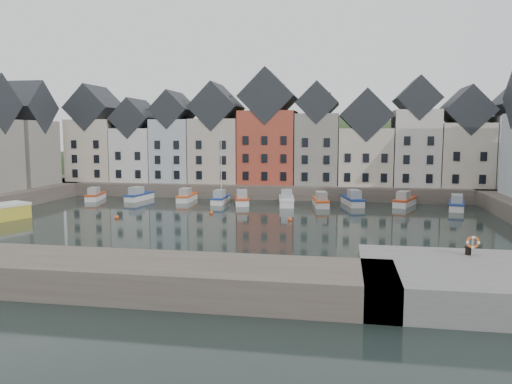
% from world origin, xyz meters
% --- Properties ---
extents(ground, '(260.00, 260.00, 0.00)m').
position_xyz_m(ground, '(0.00, 0.00, 0.00)').
color(ground, black).
rests_on(ground, ground).
extents(far_quay, '(90.00, 16.00, 2.00)m').
position_xyz_m(far_quay, '(0.00, 30.00, 1.00)').
color(far_quay, '#50453D').
rests_on(far_quay, ground).
extents(near_wall, '(50.00, 6.00, 2.00)m').
position_xyz_m(near_wall, '(-10.00, -22.00, 1.00)').
color(near_wall, '#50453D').
rests_on(near_wall, ground).
extents(hillside, '(153.60, 70.40, 64.00)m').
position_xyz_m(hillside, '(0.02, 56.00, -17.96)').
color(hillside, '#22351A').
rests_on(hillside, ground).
extents(far_terrace, '(72.37, 8.16, 17.78)m').
position_xyz_m(far_terrace, '(3.21, 28.00, 8.88)').
color(far_terrace, beige).
rests_on(far_terrace, far_quay).
extents(left_terrace, '(7.65, 17.00, 15.69)m').
position_xyz_m(left_terrace, '(-36.00, 13.50, 8.88)').
color(left_terrace, gray).
rests_on(left_terrace, left_quay).
extents(mooring_buoys, '(20.50, 5.50, 0.50)m').
position_xyz_m(mooring_buoys, '(-4.00, 5.33, 0.15)').
color(mooring_buoys, '#DA4D19').
rests_on(mooring_buoys, ground).
extents(boat_a, '(2.77, 5.77, 2.13)m').
position_xyz_m(boat_a, '(-24.42, 17.77, 0.63)').
color(boat_a, silver).
rests_on(boat_a, ground).
extents(boat_b, '(2.57, 6.08, 2.26)m').
position_xyz_m(boat_b, '(-17.91, 18.58, 0.67)').
color(boat_b, silver).
rests_on(boat_b, ground).
extents(boat_c, '(1.87, 5.67, 2.16)m').
position_xyz_m(boat_c, '(-10.63, 18.86, 0.64)').
color(boat_c, silver).
rests_on(boat_c, ground).
extents(boat_d, '(1.86, 5.65, 10.73)m').
position_xyz_m(boat_d, '(-5.23, 17.51, 0.70)').
color(boat_d, silver).
rests_on(boat_d, ground).
extents(boat_e, '(3.23, 6.23, 2.29)m').
position_xyz_m(boat_e, '(-2.06, 17.13, 0.68)').
color(boat_e, silver).
rests_on(boat_e, ground).
extents(boat_f, '(2.77, 6.56, 2.44)m').
position_xyz_m(boat_f, '(4.23, 17.10, 0.73)').
color(boat_f, silver).
rests_on(boat_f, ground).
extents(boat_g, '(2.70, 6.16, 2.29)m').
position_xyz_m(boat_g, '(8.94, 16.86, 0.68)').
color(boat_g, silver).
rests_on(boat_g, ground).
extents(boat_h, '(3.33, 6.53, 2.40)m').
position_xyz_m(boat_h, '(13.22, 18.83, 0.71)').
color(boat_h, silver).
rests_on(boat_h, ground).
extents(boat_i, '(3.88, 6.27, 2.30)m').
position_xyz_m(boat_i, '(20.14, 19.22, 0.69)').
color(boat_i, silver).
rests_on(boat_i, ground).
extents(boat_j, '(3.03, 6.16, 2.27)m').
position_xyz_m(boat_j, '(26.42, 16.94, 0.68)').
color(boat_j, silver).
rests_on(boat_j, ground).
extents(mooring_bollard, '(0.48, 0.48, 0.56)m').
position_xyz_m(mooring_bollard, '(19.93, -16.90, 2.31)').
color(mooring_bollard, black).
rests_on(mooring_bollard, near_quay).
extents(life_ring_post, '(0.80, 0.17, 1.30)m').
position_xyz_m(life_ring_post, '(20.12, -17.16, 2.86)').
color(life_ring_post, gray).
rests_on(life_ring_post, near_quay).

